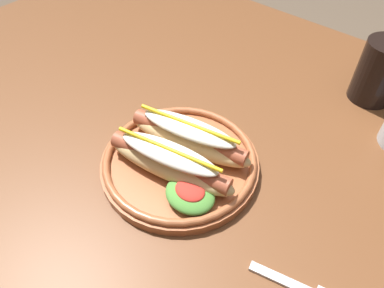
{
  "coord_description": "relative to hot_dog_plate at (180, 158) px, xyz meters",
  "views": [
    {
      "loc": [
        0.27,
        -0.37,
        1.19
      ],
      "look_at": [
        0.01,
        -0.07,
        0.77
      ],
      "focal_mm": 33.44,
      "sensor_mm": 36.0,
      "label": 1
    }
  ],
  "objects": [
    {
      "name": "dining_table",
      "position": [
        -0.02,
        0.11,
        -0.11
      ],
      "size": [
        1.47,
        0.95,
        0.74
      ],
      "color": "brown",
      "rests_on": "ground_plane"
    },
    {
      "name": "soda_cup",
      "position": [
        0.16,
        0.38,
        0.03
      ],
      "size": [
        0.08,
        0.08,
        0.12
      ],
      "primitive_type": "cylinder",
      "color": "black",
      "rests_on": "dining_table"
    },
    {
      "name": "hot_dog_plate",
      "position": [
        0.0,
        0.0,
        0.0
      ],
      "size": [
        0.25,
        0.25,
        0.08
      ],
      "color": "#9E5633",
      "rests_on": "dining_table"
    }
  ]
}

